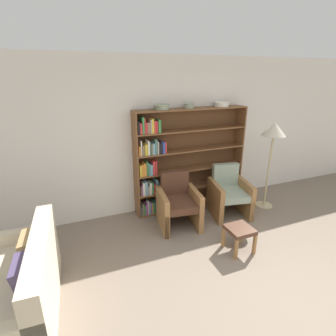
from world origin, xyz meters
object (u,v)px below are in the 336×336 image
(floor_lamp, at_px, (273,134))
(armchair_cushioned, at_px, (229,193))
(bowl_sage, at_px, (222,104))
(couch, at_px, (17,291))
(armchair_leather, at_px, (178,203))
(footstool, at_px, (240,232))
(bowl_cream, at_px, (189,105))
(bookshelf, at_px, (180,160))
(bowl_terracotta, at_px, (162,107))

(floor_lamp, bearing_deg, armchair_cushioned, 178.53)
(bowl_sage, xyz_separation_m, couch, (-3.38, -1.58, -1.62))
(couch, xyz_separation_m, armchair_leather, (2.29, 1.02, 0.09))
(footstool, bearing_deg, bowl_cream, 93.48)
(bookshelf, distance_m, floor_lamp, 1.73)
(bookshelf, bearing_deg, armchair_cushioned, -38.70)
(bookshelf, distance_m, bowl_cream, 1.00)
(bowl_cream, height_order, floor_lamp, bowl_cream)
(bowl_terracotta, bearing_deg, bowl_cream, -0.00)
(armchair_leather, distance_m, armchair_cushioned, 1.01)
(bookshelf, height_order, floor_lamp, bookshelf)
(floor_lamp, bearing_deg, couch, -166.35)
(bookshelf, distance_m, footstool, 1.70)
(bowl_terracotta, distance_m, bowl_sage, 1.16)
(bowl_sage, distance_m, armchair_cushioned, 1.63)
(bowl_cream, relative_size, bowl_sage, 0.70)
(bookshelf, xyz_separation_m, bowl_sage, (0.80, -0.02, 0.99))
(footstool, bearing_deg, bookshelf, 98.65)
(bowl_sage, distance_m, armchair_leather, 1.96)
(bookshelf, height_order, couch, bookshelf)
(armchair_leather, xyz_separation_m, footstool, (0.53, -0.98, -0.10))
(bowl_terracotta, bearing_deg, footstool, -69.02)
(bowl_terracotta, bearing_deg, floor_lamp, -16.89)
(bowl_terracotta, xyz_separation_m, floor_lamp, (1.90, -0.58, -0.50))
(bookshelf, relative_size, footstool, 5.69)
(bowl_sage, bearing_deg, armchair_leather, -153.16)
(armchair_cushioned, distance_m, footstool, 1.10)
(floor_lamp, bearing_deg, bowl_sage, 142.26)
(bowl_sage, bearing_deg, armchair_cushioned, -98.83)
(armchair_cushioned, bearing_deg, bookshelf, -27.43)
(floor_lamp, bearing_deg, footstool, -143.87)
(bowl_cream, distance_m, couch, 3.54)
(bowl_sage, distance_m, footstool, 2.31)
(couch, relative_size, footstool, 4.29)
(armchair_leather, relative_size, footstool, 2.38)
(couch, distance_m, footstool, 2.82)
(couch, bearing_deg, bowl_terracotta, -52.15)
(armchair_cushioned, xyz_separation_m, floor_lamp, (0.83, -0.02, 1.02))
(bowl_terracotta, xyz_separation_m, footstool, (0.59, -1.54, -1.62))
(footstool, bearing_deg, armchair_leather, 118.44)
(couch, distance_m, armchair_leather, 2.51)
(couch, relative_size, armchair_leather, 1.81)
(bookshelf, xyz_separation_m, armchair_leather, (-0.29, -0.57, -0.54))
(bowl_sage, distance_m, floor_lamp, 1.07)
(armchair_leather, bearing_deg, armchair_cushioned, -172.34)
(bowl_sage, bearing_deg, couch, -154.97)
(couch, bearing_deg, armchair_leather, -63.35)
(bowl_sage, height_order, couch, bowl_sage)
(footstool, bearing_deg, couch, -179.10)
(bowl_sage, relative_size, floor_lamp, 0.16)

